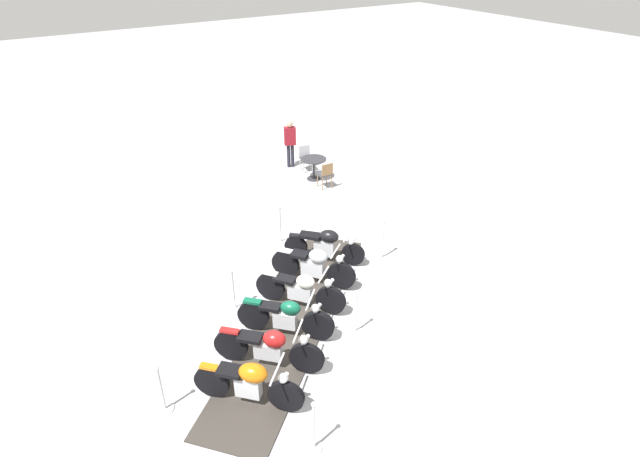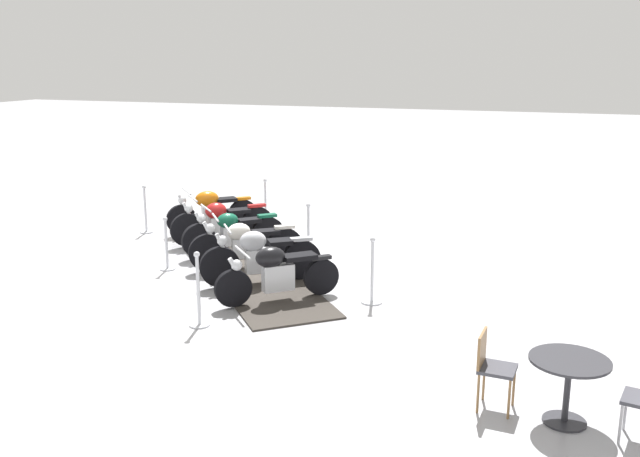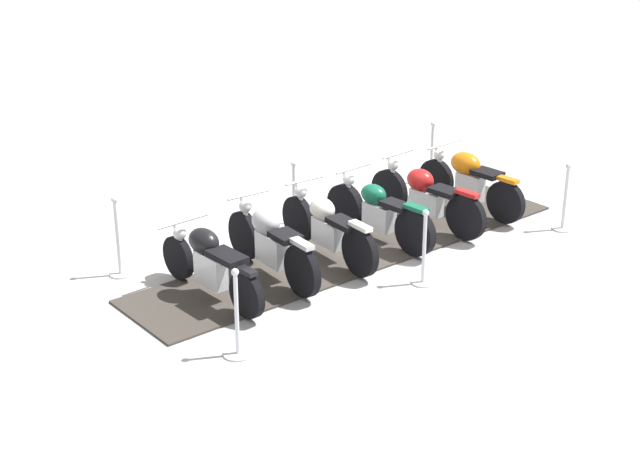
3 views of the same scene
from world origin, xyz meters
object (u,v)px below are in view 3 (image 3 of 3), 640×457
(stanchion_left_front, at_px, (564,208))
(stanchion_right_front, at_px, (431,161))
(stanchion_left_mid, at_px, (424,259))
(motorcycle_black, at_px, (209,261))
(motorcycle_chrome, at_px, (270,242))
(stanchion_right_mid, at_px, (294,201))
(stanchion_left_rear, at_px, (237,329))
(motorcycle_forest, at_px, (378,212))
(stanchion_right_rear, at_px, (119,248))
(motorcycle_maroon, at_px, (425,195))
(motorcycle_cream, at_px, (327,226))
(motorcycle_copper, at_px, (469,179))

(stanchion_left_front, distance_m, stanchion_right_front, 2.82)
(stanchion_left_front, bearing_deg, stanchion_left_mid, -49.49)
(motorcycle_black, relative_size, stanchion_left_mid, 1.53)
(motorcycle_chrome, height_order, stanchion_right_mid, motorcycle_chrome)
(stanchion_left_rear, distance_m, stanchion_right_front, 6.65)
(motorcycle_black, bearing_deg, motorcycle_forest, -92.39)
(motorcycle_forest, relative_size, stanchion_left_front, 1.52)
(stanchion_right_rear, bearing_deg, motorcycle_maroon, 113.46)
(stanchion_right_mid, bearing_deg, stanchion_right_rear, -49.49)
(motorcycle_forest, xyz_separation_m, motorcycle_cream, (0.63, -0.75, 0.02))
(motorcycle_forest, relative_size, motorcycle_cream, 0.90)
(motorcycle_black, xyz_separation_m, stanchion_left_mid, (-0.49, 2.80, -0.16))
(motorcycle_copper, height_order, stanchion_left_rear, stanchion_left_rear)
(motorcycle_chrome, bearing_deg, stanchion_right_front, -68.88)
(motorcycle_black, relative_size, stanchion_left_rear, 1.48)
(motorcycle_copper, distance_m, motorcycle_maroon, 0.98)
(stanchion_right_rear, distance_m, stanchion_left_front, 6.65)
(motorcycle_forest, xyz_separation_m, stanchion_left_rear, (3.36, -1.73, -0.14))
(motorcycle_forest, bearing_deg, stanchion_right_mid, 16.22)
(stanchion_left_mid, distance_m, stanchion_right_mid, 2.82)
(stanchion_left_mid, height_order, stanchion_right_mid, stanchion_left_mid)
(motorcycle_maroon, relative_size, stanchion_right_front, 1.56)
(motorcycle_black, distance_m, stanchion_left_front, 5.65)
(stanchion_left_mid, bearing_deg, stanchion_right_rear, -92.55)
(motorcycle_cream, height_order, stanchion_left_mid, stanchion_left_mid)
(motorcycle_forest, bearing_deg, motorcycle_maroon, -92.46)
(motorcycle_black, bearing_deg, stanchion_right_front, -78.04)
(motorcycle_black, bearing_deg, stanchion_left_rear, 156.38)
(motorcycle_cream, bearing_deg, motorcycle_chrome, 93.27)
(stanchion_right_rear, bearing_deg, motorcycle_cream, 101.86)
(stanchion_right_mid, relative_size, stanchion_left_front, 0.95)
(motorcycle_chrome, xyz_separation_m, motorcycle_black, (0.64, -0.75, -0.01))
(motorcycle_cream, height_order, stanchion_left_front, stanchion_left_front)
(motorcycle_maroon, relative_size, stanchion_right_mid, 1.67)
(motorcycle_chrome, bearing_deg, motorcycle_black, 94.20)
(motorcycle_black, xyz_separation_m, stanchion_left_rear, (1.46, 0.51, -0.18))
(motorcycle_chrome, height_order, stanchion_left_mid, stanchion_left_mid)
(stanchion_right_rear, bearing_deg, stanchion_left_front, 105.46)
(motorcycle_forest, xyz_separation_m, stanchion_left_front, (-0.55, 2.85, -0.12))
(motorcycle_maroon, xyz_separation_m, stanchion_right_front, (-2.05, 0.28, -0.12))
(stanchion_left_mid, xyz_separation_m, stanchion_right_mid, (-2.14, -1.83, -0.00))
(motorcycle_maroon, xyz_separation_m, motorcycle_forest, (0.64, -0.74, -0.03))
(motorcycle_maroon, relative_size, stanchion_left_mid, 1.59)
(motorcycle_copper, height_order, stanchion_right_rear, stanchion_right_rear)
(stanchion_left_mid, relative_size, stanchion_right_mid, 1.05)
(stanchion_left_mid, bearing_deg, stanchion_right_mid, -139.49)
(motorcycle_chrome, bearing_deg, stanchion_left_mid, -130.51)
(motorcycle_cream, bearing_deg, motorcycle_forest, -86.60)
(motorcycle_chrome, xyz_separation_m, stanchion_right_rear, (-0.04, -2.07, -0.13))
(motorcycle_maroon, relative_size, stanchion_left_front, 1.59)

